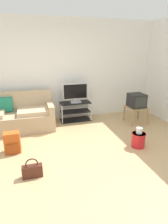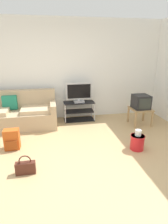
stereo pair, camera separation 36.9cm
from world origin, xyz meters
The scene contains 10 objects.
ground_plane centered at (0.00, 0.00, -0.01)m, with size 9.00×9.80×0.02m, color tan.
wall_back centered at (0.00, 2.45, 1.35)m, with size 9.00×0.10×2.70m, color white.
couch centered at (-1.06, 1.92, 0.34)m, with size 2.01×0.84×0.91m.
tv_stand centered at (0.60, 2.10, 0.26)m, with size 0.84×0.40×0.53m.
flat_tv centered at (0.60, 2.08, 0.79)m, with size 0.69×0.22×0.53m.
side_table centered at (2.12, 1.47, 0.37)m, with size 0.51×0.51×0.45m.
crt_tv centered at (2.12, 1.49, 0.62)m, with size 0.39×0.42×0.35m.
backpack centered at (-0.98, 0.76, 0.20)m, with size 0.29×0.27×0.42m.
handbag centered at (-0.64, -0.12, 0.11)m, with size 0.31×0.11×0.33m.
cleaning_bucket centered at (1.47, 0.27, 0.17)m, with size 0.28×0.28×0.42m.
Camera 2 is at (-0.20, -2.80, 1.91)m, focal length 29.93 mm.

